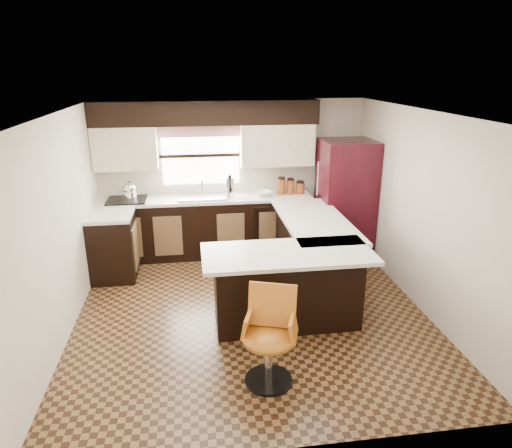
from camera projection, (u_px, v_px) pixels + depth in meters
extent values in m
plane|color=#49301A|center=(251.00, 310.00, 5.68)|extent=(4.40, 4.40, 0.00)
plane|color=silver|center=(250.00, 113.00, 4.90)|extent=(4.40, 4.40, 0.00)
plane|color=beige|center=(233.00, 176.00, 7.35)|extent=(4.40, 0.00, 4.40)
plane|color=beige|center=(291.00, 316.00, 3.23)|extent=(4.40, 0.00, 4.40)
plane|color=beige|center=(61.00, 227.00, 5.01)|extent=(0.00, 4.40, 4.40)
plane|color=beige|center=(421.00, 211.00, 5.57)|extent=(0.00, 4.40, 4.40)
cube|color=black|center=(207.00, 227.00, 7.25)|extent=(3.30, 0.60, 0.90)
cube|color=black|center=(114.00, 247.00, 6.46)|extent=(0.60, 0.70, 0.90)
cube|color=silver|center=(206.00, 199.00, 7.10)|extent=(3.30, 0.60, 0.04)
cube|color=silver|center=(110.00, 215.00, 6.31)|extent=(0.60, 0.70, 0.04)
cube|color=black|center=(206.00, 113.00, 6.79)|extent=(3.40, 0.35, 0.36)
cube|color=beige|center=(125.00, 148.00, 6.80)|extent=(0.94, 0.35, 0.64)
cube|color=beige|center=(277.00, 145.00, 7.10)|extent=(1.14, 0.35, 0.64)
cube|color=white|center=(201.00, 156.00, 7.15)|extent=(1.20, 0.02, 0.90)
cube|color=#D19B93|center=(200.00, 131.00, 6.98)|extent=(1.30, 0.06, 0.18)
cube|color=#B2B2B7|center=(203.00, 197.00, 7.06)|extent=(0.75, 0.45, 0.03)
cube|color=black|center=(272.00, 232.00, 7.13)|extent=(0.58, 0.03, 0.78)
cube|color=black|center=(127.00, 200.00, 6.91)|extent=(0.58, 0.50, 0.02)
cube|color=black|center=(310.00, 253.00, 6.24)|extent=(0.60, 1.95, 0.90)
cube|color=black|center=(287.00, 289.00, 5.26)|extent=(1.65, 0.60, 0.90)
cube|color=silver|center=(315.00, 221.00, 6.09)|extent=(0.84, 1.95, 0.04)
cube|color=silver|center=(288.00, 254.00, 5.02)|extent=(1.89, 0.84, 0.04)
cube|color=#340811|center=(345.00, 199.00, 7.08)|extent=(0.79, 0.75, 1.83)
cylinder|color=silver|center=(230.00, 187.00, 7.09)|extent=(0.14, 0.14, 0.31)
imported|color=white|center=(262.00, 193.00, 7.20)|extent=(0.33, 0.33, 0.07)
cylinder|color=brown|center=(281.00, 187.00, 7.23)|extent=(0.14, 0.14, 0.25)
cylinder|color=brown|center=(290.00, 187.00, 7.25)|extent=(0.12, 0.12, 0.22)
cylinder|color=brown|center=(300.00, 188.00, 7.28)|extent=(0.14, 0.14, 0.17)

